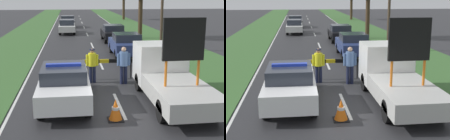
# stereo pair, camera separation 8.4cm
# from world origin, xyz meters

# --- Properties ---
(ground_plane) EXTENTS (160.00, 160.00, 0.00)m
(ground_plane) POSITION_xyz_m (0.00, 0.00, 0.00)
(ground_plane) COLOR #28282B
(lane_markings) EXTENTS (8.04, 70.91, 0.01)m
(lane_markings) POSITION_xyz_m (0.00, 19.69, 0.00)
(lane_markings) COLOR silver
(lane_markings) RESTS_ON ground
(grass_verge_left) EXTENTS (4.42, 120.00, 0.03)m
(grass_verge_left) POSITION_xyz_m (-6.28, 20.00, 0.01)
(grass_verge_left) COLOR #38602D
(grass_verge_left) RESTS_ON ground
(grass_verge_right) EXTENTS (4.42, 120.00, 0.03)m
(grass_verge_right) POSITION_xyz_m (6.28, 20.00, 0.01)
(grass_verge_right) COLOR #38602D
(grass_verge_right) RESTS_ON ground
(police_car) EXTENTS (1.86, 4.68, 1.61)m
(police_car) POSITION_xyz_m (-2.04, 0.98, 0.79)
(police_car) COLOR white
(police_car) RESTS_ON ground
(work_truck) EXTENTS (2.02, 5.53, 3.35)m
(work_truck) POSITION_xyz_m (2.04, 1.02, 1.00)
(work_truck) COLOR white
(work_truck) RESTS_ON ground
(road_barrier) EXTENTS (2.78, 0.08, 1.00)m
(road_barrier) POSITION_xyz_m (0.08, 4.39, 0.83)
(road_barrier) COLOR black
(road_barrier) RESTS_ON ground
(police_officer) EXTENTS (0.59, 0.37, 1.64)m
(police_officer) POSITION_xyz_m (-0.78, 3.80, 0.97)
(police_officer) COLOR #191E38
(police_officer) RESTS_ON ground
(pedestrian_civilian) EXTENTS (0.63, 0.40, 1.76)m
(pedestrian_civilian) POSITION_xyz_m (0.66, 3.40, 1.03)
(pedestrian_civilian) COLOR #191E38
(pedestrian_civilian) RESTS_ON ground
(traffic_cone_near_police) EXTENTS (0.41, 0.41, 0.57)m
(traffic_cone_near_police) POSITION_xyz_m (-1.94, 3.81, 0.28)
(traffic_cone_near_police) COLOR black
(traffic_cone_near_police) RESTS_ON ground
(traffic_cone_centre_front) EXTENTS (0.53, 0.53, 0.73)m
(traffic_cone_centre_front) POSITION_xyz_m (-0.34, -0.87, 0.36)
(traffic_cone_centre_front) COLOR black
(traffic_cone_centre_front) RESTS_ON ground
(traffic_cone_near_truck) EXTENTS (0.35, 0.35, 0.49)m
(traffic_cone_near_truck) POSITION_xyz_m (3.19, 4.98, 0.24)
(traffic_cone_near_truck) COLOR black
(traffic_cone_near_truck) RESTS_ON ground
(queued_car_hatch_blue) EXTENTS (1.94, 4.23, 1.56)m
(queued_car_hatch_blue) POSITION_xyz_m (1.99, 10.18, 0.81)
(queued_car_hatch_blue) COLOR navy
(queued_car_hatch_blue) RESTS_ON ground
(queued_car_sedan_black) EXTENTS (1.90, 4.33, 1.48)m
(queued_car_sedan_black) POSITION_xyz_m (2.06, 17.27, 0.79)
(queued_car_sedan_black) COLOR black
(queued_car_sedan_black) RESTS_ON ground
(queued_car_van_white) EXTENTS (1.71, 4.61, 1.51)m
(queued_car_van_white) POSITION_xyz_m (-2.10, 23.63, 0.77)
(queued_car_van_white) COLOR silver
(queued_car_van_white) RESTS_ON ground
(queued_car_suv_grey) EXTENTS (1.82, 4.09, 1.48)m
(queued_car_suv_grey) POSITION_xyz_m (-2.05, 30.34, 0.78)
(queued_car_suv_grey) COLOR slate
(queued_car_suv_grey) RESTS_ON ground
(utility_pole) EXTENTS (1.20, 0.20, 6.25)m
(utility_pole) POSITION_xyz_m (4.88, 11.74, 3.24)
(utility_pole) COLOR #473828
(utility_pole) RESTS_ON ground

